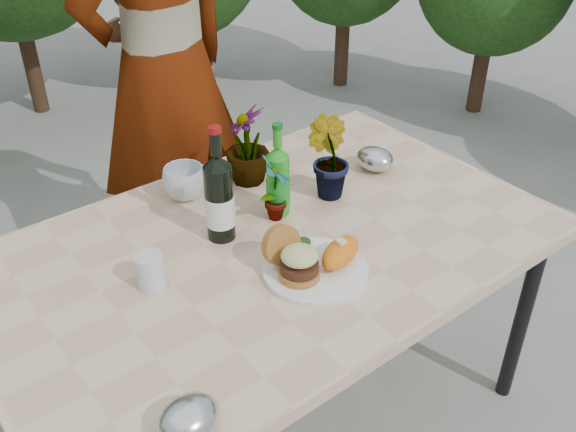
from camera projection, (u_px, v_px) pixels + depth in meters
ground at (274, 416)px, 2.22m from camera, size 80.00×80.00×0.00m
patio_table at (271, 258)px, 1.84m from camera, size 1.60×1.00×0.75m
dinner_plate at (315, 270)px, 1.69m from camera, size 0.28×0.28×0.01m
burger_stack at (295, 259)px, 1.64m from camera, size 0.11×0.16×0.11m
sweet_potato at (340, 253)px, 1.69m from camera, size 0.17×0.12×0.06m
grilled_veg at (298, 245)px, 1.75m from camera, size 0.08×0.05×0.03m
wine_bottle at (219, 199)px, 1.76m from camera, size 0.08×0.08×0.34m
sparkling_water at (278, 182)px, 1.87m from camera, size 0.07×0.07×0.29m
plastic_cup at (150, 271)px, 1.62m from camera, size 0.07×0.07×0.09m
seedling_left at (275, 188)px, 1.85m from camera, size 0.13×0.13×0.21m
seedling_mid at (328, 158)px, 1.95m from camera, size 0.13×0.16×0.25m
seedling_right at (247, 145)px, 2.02m from camera, size 0.20×0.20×0.26m
blue_bowl at (184, 183)px, 1.98m from camera, size 0.14×0.14×0.10m
foil_packet_left at (189, 419)px, 1.25m from camera, size 0.14×0.12×0.08m
foil_packet_right at (375, 159)px, 2.13m from camera, size 0.13×0.15×0.08m
person at (165, 72)px, 2.29m from camera, size 0.81×0.64×1.94m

